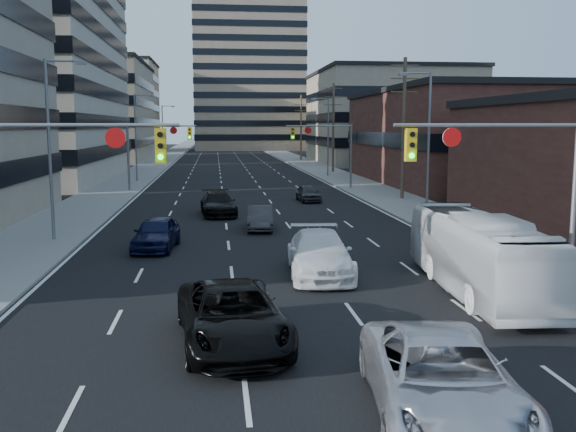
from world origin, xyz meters
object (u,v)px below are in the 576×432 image
(transit_bus, at_px, (478,254))
(silver_suv, at_px, (442,378))
(sedan_blue, at_px, (156,233))
(black_pickup, at_px, (232,316))
(white_van, at_px, (320,254))

(transit_bus, bearing_deg, silver_suv, -112.78)
(silver_suv, height_order, sedan_blue, silver_suv)
(black_pickup, distance_m, silver_suv, 6.23)
(white_van, bearing_deg, sedan_blue, 142.22)
(black_pickup, bearing_deg, sedan_blue, 97.28)
(black_pickup, xyz_separation_m, silver_suv, (4.00, -4.77, 0.03))
(black_pickup, bearing_deg, silver_suv, -55.81)
(transit_bus, bearing_deg, sedan_blue, 145.52)
(white_van, bearing_deg, transit_bus, -28.92)
(silver_suv, bearing_deg, transit_bus, 70.52)
(sedan_blue, bearing_deg, white_van, -36.02)
(black_pickup, height_order, sedan_blue, black_pickup)
(silver_suv, distance_m, sedan_blue, 19.91)
(black_pickup, height_order, transit_bus, transit_bus)
(silver_suv, relative_size, transit_bus, 0.60)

